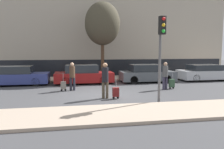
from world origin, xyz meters
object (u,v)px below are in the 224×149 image
parked_car_1 (83,75)px  parked_car_3 (205,73)px  parked_car_2 (147,74)px  trolley_left (63,85)px  trolley_center (116,92)px  bare_tree_near_crossing (102,24)px  traffic_light (161,42)px  parked_car_0 (17,76)px  pedestrian_center (105,78)px  pedestrian_right (165,74)px  pedestrian_left (72,75)px  trolley_right (172,83)px

parked_car_1 → parked_car_3: (10.09, 0.01, -0.03)m
parked_car_2 → trolley_left: parked_car_2 is taller
parked_car_1 → parked_car_3: parked_car_1 is taller
trolley_center → bare_tree_near_crossing: bare_tree_near_crossing is taller
trolley_center → traffic_light: bearing=-38.0°
parked_car_0 → traffic_light: traffic_light is taller
parked_car_1 → pedestrian_center: size_ratio=2.34×
parked_car_2 → traffic_light: traffic_light is taller
pedestrian_right → bare_tree_near_crossing: bare_tree_near_crossing is taller
parked_car_2 → traffic_light: 7.44m
traffic_light → parked_car_0: bearing=138.0°
trolley_left → pedestrian_center: (2.21, -2.53, 0.71)m
pedestrian_center → parked_car_2: bearing=-107.0°
parked_car_3 → trolley_left: parked_car_3 is taller
parked_car_3 → trolley_center: bearing=-147.3°
pedestrian_left → parked_car_3: bearing=8.3°
parked_car_0 → parked_car_3: 14.80m
trolley_center → parked_car_3: bearing=32.7°
trolley_right → parked_car_0: bearing=161.4°
parked_car_1 → traffic_light: size_ratio=1.08×
pedestrian_right → pedestrian_left: bearing=-21.6°
parked_car_2 → pedestrian_right: bearing=-89.6°
traffic_light → trolley_left: bearing=137.6°
parked_car_1 → bare_tree_near_crossing: bare_tree_near_crossing is taller
trolley_right → trolley_center: bearing=-151.4°
parked_car_0 → trolley_left: 4.49m
pedestrian_left → trolley_right: size_ratio=1.49×
parked_car_0 → trolley_right: 10.77m
parked_car_3 → pedestrian_left: (-10.90, -2.83, 0.36)m
pedestrian_left → bare_tree_near_crossing: 6.33m
pedestrian_left → trolley_left: (-0.55, -0.06, -0.65)m
pedestrian_left → trolley_left: bearing=-179.9°
pedestrian_center → trolley_right: pedestrian_center is taller
parked_car_0 → pedestrian_right: bearing=-20.3°
parked_car_2 → parked_car_3: bearing=1.4°
parked_car_0 → trolley_center: 8.33m
trolley_right → traffic_light: size_ratio=0.29×
pedestrian_left → pedestrian_right: 5.82m
trolley_left → parked_car_3: bearing=14.2°
parked_car_0 → parked_car_2: parked_car_2 is taller
pedestrian_center → parked_car_3: bearing=-128.8°
trolley_right → bare_tree_near_crossing: (-3.80, 5.06, 4.27)m
trolley_center → trolley_right: (4.13, 2.25, 0.02)m
pedestrian_left → bare_tree_near_crossing: (2.51, 4.53, 3.65)m
pedestrian_left → pedestrian_right: bearing=-13.0°
trolley_center → traffic_light: traffic_light is taller
parked_car_3 → pedestrian_left: 11.27m
trolley_right → pedestrian_left: bearing=175.2°
parked_car_0 → trolley_right: (10.21, -3.44, -0.27)m
pedestrian_left → trolley_center: size_ratio=1.55×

